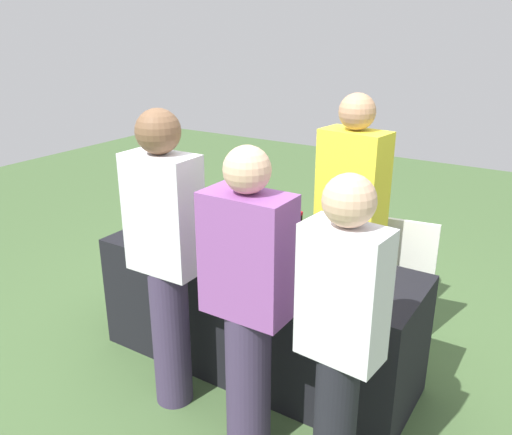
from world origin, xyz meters
name	(u,v)px	position (x,y,z in m)	size (l,w,h in m)	color
ground_plane	(256,363)	(0.00, 0.00, 0.00)	(12.00, 12.00, 0.00)	#476638
tasting_table	(256,312)	(0.00, 0.00, 0.38)	(2.01, 0.66, 0.76)	black
wine_bottle_0	(210,223)	(-0.39, 0.07, 0.88)	(0.07, 0.07, 0.32)	black
wine_bottle_1	(228,224)	(-0.29, 0.12, 0.87)	(0.08, 0.08, 0.31)	black
wine_bottle_2	(244,229)	(-0.16, 0.11, 0.87)	(0.06, 0.06, 0.30)	black
wine_bottle_3	(282,233)	(0.08, 0.17, 0.87)	(0.08, 0.08, 0.32)	black
wine_bottle_4	(299,243)	(0.24, 0.10, 0.87)	(0.08, 0.08, 0.30)	black
wine_glass_0	(210,237)	(-0.29, -0.08, 0.85)	(0.06, 0.06, 0.13)	silver
wine_glass_1	(249,247)	(0.00, -0.08, 0.86)	(0.07, 0.07, 0.14)	silver
wine_glass_2	(312,268)	(0.45, -0.16, 0.87)	(0.07, 0.07, 0.14)	silver
server_pouring	(350,215)	(0.35, 0.59, 0.92)	(0.45, 0.28, 1.69)	brown
guest_0	(166,254)	(-0.22, -0.54, 0.93)	(0.39, 0.23, 1.70)	#3F3351
guest_1	(248,299)	(0.35, -0.61, 0.86)	(0.42, 0.23, 1.60)	#3F3351
guest_2	(340,337)	(0.85, -0.68, 0.86)	(0.36, 0.22, 1.57)	black
menu_board	(388,276)	(0.55, 0.85, 0.42)	(0.61, 0.03, 0.85)	white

